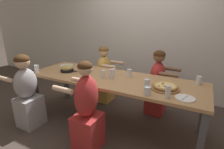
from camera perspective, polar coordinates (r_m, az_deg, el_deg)
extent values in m
plane|color=#423833|center=(2.97, 0.00, -15.24)|extent=(18.00, 18.00, 0.00)
cube|color=silver|center=(3.84, 10.71, 17.27)|extent=(10.00, 0.06, 3.20)
cube|color=tan|center=(2.64, 0.00, -1.45)|extent=(2.68, 0.87, 0.04)
cube|color=#4C4C51|center=(3.30, -23.47, -6.12)|extent=(0.07, 0.07, 0.73)
cube|color=#4C4C51|center=(2.22, 27.03, -18.96)|extent=(0.07, 0.07, 0.73)
cube|color=#4C4C51|center=(3.77, -14.70, -2.21)|extent=(0.07, 0.07, 0.73)
cube|color=#4C4C51|center=(2.87, 27.55, -10.35)|extent=(0.07, 0.07, 0.73)
cylinder|color=#996B42|center=(2.33, 16.87, -4.24)|extent=(0.37, 0.37, 0.02)
torus|color=tan|center=(2.32, 16.94, -3.55)|extent=(0.31, 0.31, 0.03)
cylinder|color=#E5C675|center=(2.32, 16.92, -3.69)|extent=(0.26, 0.26, 0.03)
cylinder|color=#9E4C38|center=(2.25, 15.08, -3.65)|extent=(0.02, 0.02, 0.01)
cylinder|color=#9E4C38|center=(2.28, 18.48, -3.70)|extent=(0.02, 0.02, 0.01)
cylinder|color=#9E4C38|center=(2.25, 17.39, -3.92)|extent=(0.02, 0.02, 0.01)
cylinder|color=#9E4C38|center=(2.27, 16.76, -3.67)|extent=(0.02, 0.02, 0.01)
cylinder|color=#9E4C38|center=(2.34, 16.25, -2.97)|extent=(0.02, 0.02, 0.01)
cylinder|color=#9E4C38|center=(2.37, 16.28, -2.66)|extent=(0.02, 0.02, 0.01)
cylinder|color=black|center=(3.02, -14.42, 1.32)|extent=(0.22, 0.22, 0.04)
cylinder|color=black|center=(2.92, -12.15, 1.11)|extent=(0.10, 0.02, 0.02)
ellipsoid|color=tan|center=(3.01, -14.49, 2.12)|extent=(0.19, 0.19, 0.10)
cylinder|color=white|center=(3.40, -14.63, 2.89)|extent=(0.23, 0.23, 0.01)
cube|color=#B7B7BC|center=(3.39, -14.65, 3.03)|extent=(0.09, 0.15, 0.01)
cylinder|color=white|center=(2.13, 22.73, -7.16)|extent=(0.22, 0.22, 0.01)
cube|color=#B7B7BC|center=(2.12, 22.76, -6.94)|extent=(0.06, 0.15, 0.01)
cylinder|color=silver|center=(2.57, -0.22, 0.18)|extent=(0.07, 0.07, 0.14)
cylinder|color=silver|center=(2.58, -0.22, -0.47)|extent=(0.06, 0.06, 0.08)
cylinder|color=silver|center=(2.19, 11.27, -3.36)|extent=(0.07, 0.07, 0.15)
cylinder|color=black|center=(2.20, 11.22, -4.09)|extent=(0.06, 0.06, 0.09)
cylinder|color=silver|center=(2.62, -2.90, 0.18)|extent=(0.06, 0.06, 0.11)
cylinder|color=black|center=(2.63, -2.89, -0.46)|extent=(0.06, 0.06, 0.05)
cylinder|color=silver|center=(2.08, 11.50, -5.22)|extent=(0.08, 0.08, 0.10)
cylinder|color=silver|center=(2.62, 26.49, -1.74)|extent=(0.07, 0.07, 0.12)
cylinder|color=black|center=(2.63, 26.43, -2.12)|extent=(0.06, 0.06, 0.08)
cylinder|color=silver|center=(2.66, 5.63, 0.45)|extent=(0.07, 0.07, 0.12)
cylinder|color=silver|center=(2.67, 5.62, -0.05)|extent=(0.06, 0.06, 0.07)
cylinder|color=silver|center=(3.10, -23.34, 1.70)|extent=(0.07, 0.07, 0.13)
cylinder|color=black|center=(3.11, -23.30, 1.39)|extent=(0.07, 0.07, 0.10)
cylinder|color=silver|center=(2.07, 17.78, -5.32)|extent=(0.06, 0.06, 0.14)
cylinder|color=silver|center=(2.71, 0.36, 0.80)|extent=(0.06, 0.06, 0.11)
cylinder|color=black|center=(2.72, 0.36, 0.44)|extent=(0.05, 0.05, 0.08)
cube|color=#B22D2D|center=(2.38, -7.79, -17.97)|extent=(0.32, 0.34, 0.48)
ellipsoid|color=#B22D2D|center=(2.13, -8.36, -7.00)|extent=(0.24, 0.36, 0.52)
sphere|color=beige|center=(2.01, -8.80, 1.90)|extent=(0.17, 0.17, 0.17)
ellipsoid|color=#422814|center=(2.00, -8.84, 2.72)|extent=(0.17, 0.17, 0.12)
cylinder|color=beige|center=(2.09, -15.85, -4.79)|extent=(0.28, 0.06, 0.06)
cylinder|color=beige|center=(2.33, -10.12, -1.99)|extent=(0.28, 0.06, 0.06)
cube|color=#B22D2D|center=(3.24, 14.03, -8.03)|extent=(0.32, 0.34, 0.48)
ellipsoid|color=#B22D2D|center=(3.07, 14.68, -0.15)|extent=(0.24, 0.36, 0.46)
sphere|color=brown|center=(2.99, 15.17, 5.72)|extent=(0.19, 0.19, 0.19)
ellipsoid|color=#422814|center=(2.98, 15.22, 6.36)|extent=(0.20, 0.20, 0.14)
cylinder|color=brown|center=(3.17, 19.16, 1.67)|extent=(0.28, 0.06, 0.06)
cylinder|color=brown|center=(2.84, 18.02, -0.02)|extent=(0.28, 0.06, 0.06)
cube|color=#99999E|center=(3.08, -25.14, -10.77)|extent=(0.32, 0.34, 0.48)
ellipsoid|color=#99999E|center=(2.89, -26.36, -2.58)|extent=(0.24, 0.36, 0.46)
sphere|color=beige|center=(2.81, -27.28, 3.70)|extent=(0.21, 0.21, 0.21)
ellipsoid|color=#422814|center=(2.80, -27.39, 4.41)|extent=(0.21, 0.21, 0.14)
cylinder|color=beige|center=(2.95, -31.61, -1.24)|extent=(0.28, 0.06, 0.06)
cylinder|color=beige|center=(3.12, -26.34, 0.54)|extent=(0.28, 0.06, 0.06)
cube|color=gold|center=(3.60, -2.54, -4.77)|extent=(0.32, 0.34, 0.48)
ellipsoid|color=gold|center=(3.44, -2.64, 2.35)|extent=(0.24, 0.36, 0.45)
sphere|color=beige|center=(3.37, -2.72, 7.52)|extent=(0.19, 0.19, 0.19)
ellipsoid|color=brown|center=(3.37, -2.73, 8.08)|extent=(0.19, 0.19, 0.13)
cylinder|color=beige|center=(3.47, 1.71, 3.95)|extent=(0.28, 0.06, 0.06)
cylinder|color=beige|center=(3.18, -1.02, 2.62)|extent=(0.28, 0.06, 0.06)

